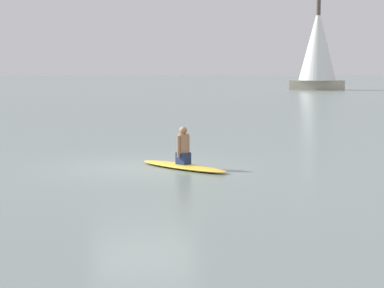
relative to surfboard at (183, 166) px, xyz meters
The scene contains 4 objects.
ground_plane 0.98m from the surfboard, 13.39° to the right, with size 400.00×400.00×0.00m, color slate.
surfboard is the anchor object (origin of this frame).
person_paddler 0.47m from the surfboard, ahead, with size 0.38×0.39×0.92m.
sailboat_near_left 60.67m from the surfboard, 111.31° to the right, with size 5.84×5.56×10.04m.
Camera 1 is at (1.15, 16.69, 2.46)m, focal length 64.21 mm.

